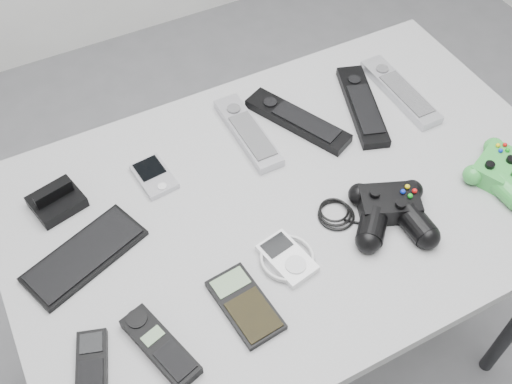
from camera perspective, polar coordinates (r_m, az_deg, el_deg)
name	(u,v)px	position (r m, az deg, el deg)	size (l,w,h in m)	color
floor	(318,358)	(1.86, 5.95, -15.46)	(3.50, 3.50, 0.00)	slate
desk	(291,216)	(1.25, 3.39, -2.25)	(1.14, 0.73, 0.76)	gray
pda_keyboard	(85,255)	(1.15, -16.01, -5.81)	(0.23, 0.10, 0.01)	black
dock_bracket	(55,198)	(1.23, -18.58, -0.50)	(0.09, 0.08, 0.05)	black
pda	(154,176)	(1.24, -9.68, 1.50)	(0.06, 0.10, 0.02)	#ABAAB1
remote_silver_a	(248,132)	(1.30, -0.79, 5.77)	(0.06, 0.23, 0.03)	#ABAAB1
remote_black_a	(297,120)	(1.33, 3.97, 6.85)	(0.06, 0.25, 0.03)	black
remote_black_b	(362,105)	(1.38, 10.09, 8.16)	(0.06, 0.25, 0.02)	black
remote_silver_b	(400,91)	(1.43, 13.56, 9.37)	(0.06, 0.24, 0.02)	#AFB0B6
mobile_phone	(92,362)	(1.05, -15.37, -15.36)	(0.05, 0.11, 0.02)	black
cordless_handset	(160,346)	(1.03, -9.11, -14.29)	(0.05, 0.16, 0.02)	black
calculator	(245,305)	(1.06, -1.05, -10.68)	(0.08, 0.15, 0.02)	black
mp3_player	(287,258)	(1.11, 2.98, -6.28)	(0.10, 0.11, 0.02)	white
controller_black	(391,210)	(1.17, 12.74, -1.65)	(0.27, 0.17, 0.05)	black
controller_green	(503,169)	(1.31, 22.49, 2.03)	(0.15, 0.16, 0.05)	#24863B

